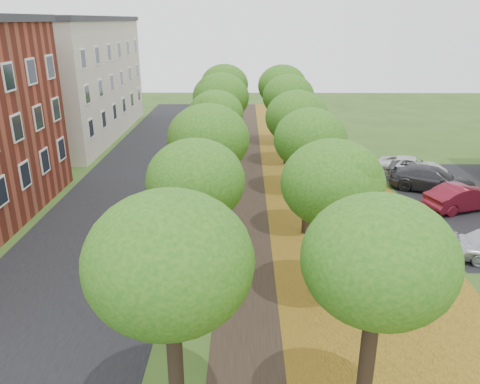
{
  "coord_description": "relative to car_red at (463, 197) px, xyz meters",
  "views": [
    {
      "loc": [
        -0.47,
        -9.51,
        10.13
      ],
      "look_at": [
        -0.69,
        11.1,
        2.5
      ],
      "focal_mm": 35.0,
      "sensor_mm": 36.0,
      "label": 1
    }
  ],
  "objects": [
    {
      "name": "street_asphalt",
      "position": [
        -19.32,
        -0.16,
        -0.73
      ],
      "size": [
        8.0,
        70.0,
        0.01
      ],
      "primitive_type": "cube",
      "color": "black",
      "rests_on": "ground"
    },
    {
      "name": "leaf_verge",
      "position": [
        -6.82,
        -0.16,
        -0.73
      ],
      "size": [
        7.5,
        70.0,
        0.01
      ],
      "primitive_type": "cube",
      "color": "#A1771D",
      "rests_on": "ground"
    },
    {
      "name": "car_white",
      "position": [
        -0.82,
        6.1,
        -0.09
      ],
      "size": [
        5.07,
        3.6,
        1.28
      ],
      "primitive_type": "imported",
      "rotation": [
        0.0,
        0.0,
        1.21
      ],
      "color": "silver",
      "rests_on": "ground"
    },
    {
      "name": "car_grey",
      "position": [
        -0.58,
        3.11,
        0.02
      ],
      "size": [
        5.62,
        4.08,
        1.51
      ],
      "primitive_type": "imported",
      "rotation": [
        0.0,
        0.0,
        1.14
      ],
      "color": "#303135",
      "rests_on": "ground"
    },
    {
      "name": "car_red",
      "position": [
        0.0,
        0.0,
        0.0
      ],
      "size": [
        4.7,
        2.98,
        1.46
      ],
      "primitive_type": "imported",
      "rotation": [
        0.0,
        0.0,
        1.92
      ],
      "color": "maroon",
      "rests_on": "ground"
    },
    {
      "name": "tree_row_west",
      "position": [
        -14.02,
        -0.16,
        3.93
      ],
      "size": [
        3.65,
        33.65,
        6.26
      ],
      "color": "black",
      "rests_on": "ground"
    },
    {
      "name": "building_cream",
      "position": [
        -28.82,
        17.84,
        4.48
      ],
      "size": [
        10.3,
        20.3,
        10.4
      ],
      "color": "beige",
      "rests_on": "ground"
    },
    {
      "name": "footpath",
      "position": [
        -11.82,
        -0.16,
        -0.73
      ],
      "size": [
        3.2,
        70.0,
        0.01
      ],
      "primitive_type": "cube",
      "color": "black",
      "rests_on": "ground"
    },
    {
      "name": "tree_row_east",
      "position": [
        -9.22,
        -0.16,
        3.93
      ],
      "size": [
        3.65,
        33.65,
        6.26
      ],
      "color": "black",
      "rests_on": "ground"
    }
  ]
}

